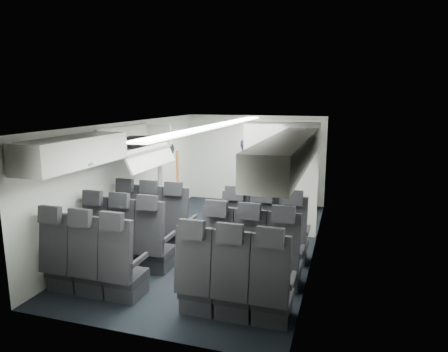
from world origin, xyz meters
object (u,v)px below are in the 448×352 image
Objects in this scene: seat_row_mid at (187,249)px; seat_row_rear at (159,275)px; seat_row_front at (207,230)px; boarding_door at (170,171)px; carry_on_bag at (139,142)px; galley_unit at (292,168)px; flight_attendant at (249,178)px.

seat_row_mid is 1.00× the size of seat_row_rear.
seat_row_front is 0.90m from seat_row_mid.
seat_row_mid is at bearing 90.00° from seat_row_rear.
carry_on_bag reaches higher than boarding_door.
seat_row_front and seat_row_mid have the same top height.
seat_row_front is 1.75× the size of galley_unit.
carry_on_bag reaches higher than flight_attendant.
galley_unit reaches higher than seat_row_rear.
seat_row_front is 9.33× the size of carry_on_bag.
flight_attendant reaches higher than seat_row_mid.
carry_on_bag is (0.23, -1.73, 0.84)m from boarding_door.
flight_attendant is at bearing 87.99° from seat_row_rear.
carry_on_bag reaches higher than seat_row_front.
seat_row_rear is (0.00, -0.90, 0.00)m from seat_row_mid.
galley_unit is at bearing 73.72° from seat_row_front.
seat_row_front is at bearing 90.00° from seat_row_rear.
carry_on_bag reaches higher than galley_unit.
carry_on_bag reaches higher than seat_row_rear.
carry_on_bag is (-1.41, 0.35, 1.39)m from seat_row_front.
flight_attendant is at bearing -130.50° from galley_unit.
seat_row_mid is (0.00, -0.90, 0.00)m from seat_row_front.
boarding_door is 1.94m from carry_on_bag.
seat_row_mid is 9.33× the size of carry_on_bag.
boarding_door is 1.08× the size of flight_attendant.
seat_row_mid is at bearing -51.75° from carry_on_bag.
seat_row_front and seat_row_rear have the same top height.
seat_row_rear is 1.94× the size of flight_attendant.
carry_on_bag is at bearing 128.00° from flight_attendant.
seat_row_rear is at bearing -100.65° from galley_unit.
seat_row_front is at bearing -51.84° from boarding_door.
galley_unit is (0.95, 3.25, 0.55)m from seat_row_front.
seat_row_mid is 3.25m from flight_attendant.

